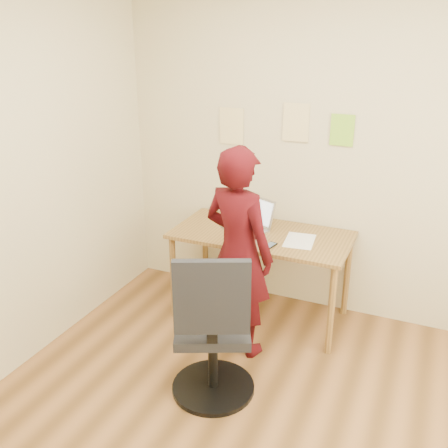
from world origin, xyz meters
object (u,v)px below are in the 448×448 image
at_px(desk, 261,243).
at_px(office_chair, 213,337).
at_px(phone, 270,245).
at_px(person, 238,253).
at_px(laptop, 250,222).

relative_size(desk, office_chair, 1.32).
height_order(desk, phone, phone).
relative_size(desk, person, 0.90).
distance_m(laptop, phone, 0.38).
bearing_deg(laptop, phone, -20.02).
height_order(laptop, phone, laptop).
bearing_deg(phone, laptop, 147.16).
height_order(office_chair, person, person).
bearing_deg(person, desk, -74.51).
height_order(desk, office_chair, office_chair).
bearing_deg(phone, office_chair, -82.73).
distance_m(desk, laptop, 0.20).
relative_size(laptop, phone, 3.31).
bearing_deg(desk, person, -90.26).
relative_size(office_chair, person, 0.68).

